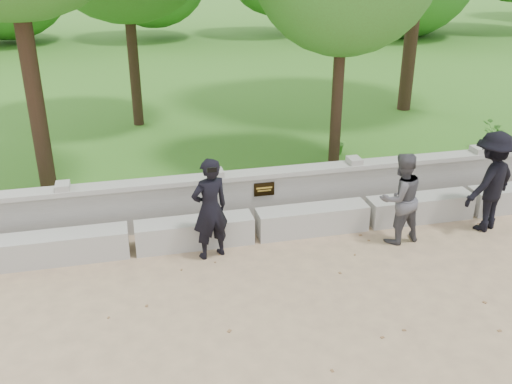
% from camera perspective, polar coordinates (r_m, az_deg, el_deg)
% --- Properties ---
extents(ground, '(80.00, 80.00, 0.00)m').
position_cam_1_polar(ground, '(7.99, 3.08, -10.94)').
color(ground, tan).
rests_on(ground, ground).
extents(lawn, '(40.00, 22.00, 0.25)m').
position_cam_1_polar(lawn, '(20.84, -7.97, 11.36)').
color(lawn, '#3A6E1B').
rests_on(lawn, ground).
extents(concrete_bench, '(11.90, 0.45, 0.45)m').
position_cam_1_polar(concrete_bench, '(9.45, -0.13, -3.41)').
color(concrete_bench, '#A9A7A0').
rests_on(concrete_bench, ground).
extents(parapet_wall, '(12.50, 0.35, 0.90)m').
position_cam_1_polar(parapet_wall, '(9.96, -1.06, -0.39)').
color(parapet_wall, '#9F9D96').
rests_on(parapet_wall, ground).
extents(man_main, '(0.69, 0.64, 1.64)m').
position_cam_1_polar(man_main, '(8.69, -4.63, -1.69)').
color(man_main, black).
rests_on(man_main, ground).
extents(visitor_left, '(0.83, 0.69, 1.53)m').
position_cam_1_polar(visitor_left, '(9.43, 14.23, -0.61)').
color(visitor_left, '#47464C').
rests_on(visitor_left, ground).
extents(visitor_mid, '(1.28, 1.04, 1.73)m').
position_cam_1_polar(visitor_mid, '(10.28, 22.39, 0.96)').
color(visitor_mid, black).
rests_on(visitor_mid, ground).
extents(shrub_b, '(0.39, 0.38, 0.55)m').
position_cam_1_polar(shrub_b, '(12.62, 8.11, 4.99)').
color(shrub_b, '#3B7427').
rests_on(shrub_b, lawn).
extents(shrub_c, '(0.67, 0.62, 0.63)m').
position_cam_1_polar(shrub_c, '(13.87, 22.81, 5.25)').
color(shrub_c, '#3B7427').
rests_on(shrub_c, lawn).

